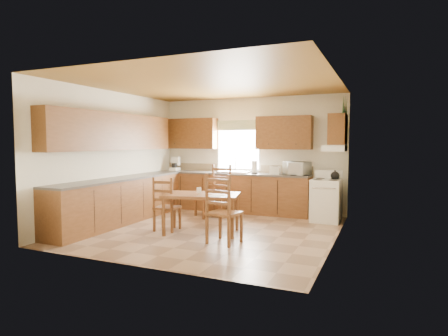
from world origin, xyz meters
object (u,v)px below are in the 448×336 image
at_px(chair_near_right, 224,208).
at_px(chair_far_right, 217,192).
at_px(microwave, 297,168).
at_px(dining_table, 202,213).
at_px(chair_far_left, 205,196).
at_px(chair_near_left, 167,204).
at_px(stove, 326,201).

distance_m(chair_near_right, chair_far_right, 1.93).
bearing_deg(microwave, dining_table, -99.54).
xyz_separation_m(microwave, chair_near_right, (-0.61, -2.62, -0.50)).
relative_size(microwave, chair_far_left, 0.56).
distance_m(chair_near_left, chair_near_right, 1.38).
xyz_separation_m(stove, chair_far_right, (-2.19, -0.65, 0.15)).
bearing_deg(chair_far_left, chair_far_right, -6.65).
bearing_deg(chair_near_left, stove, -148.28).
xyz_separation_m(stove, chair_far_left, (-2.57, -0.45, 0.01)).
height_order(stove, chair_near_right, chair_near_right).
bearing_deg(chair_near_left, chair_near_right, 158.46).
bearing_deg(chair_near_right, stove, -109.60).
xyz_separation_m(chair_near_right, chair_far_right, (-0.90, 1.70, 0.01)).
bearing_deg(chair_far_left, stove, 30.68).
xyz_separation_m(chair_near_left, chair_far_left, (0.04, 1.51, -0.06)).
xyz_separation_m(stove, chair_near_left, (-2.61, -1.96, 0.07)).
height_order(stove, dining_table, stove).
bearing_deg(chair_far_right, chair_near_right, -55.87).
distance_m(stove, microwave, 0.97).
bearing_deg(microwave, stove, -1.56).
distance_m(microwave, chair_near_right, 2.74).
relative_size(stove, dining_table, 0.64).
distance_m(stove, dining_table, 2.71).
xyz_separation_m(microwave, chair_near_left, (-1.93, -2.24, -0.57)).
bearing_deg(dining_table, microwave, 45.83).
relative_size(stove, microwave, 1.74).
distance_m(microwave, chair_far_left, 2.12).
distance_m(microwave, dining_table, 2.60).
distance_m(stove, chair_near_right, 2.68).
relative_size(microwave, chair_near_right, 0.43).
bearing_deg(chair_near_right, chair_far_right, -53.02).
height_order(chair_near_right, chair_far_left, chair_near_right).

